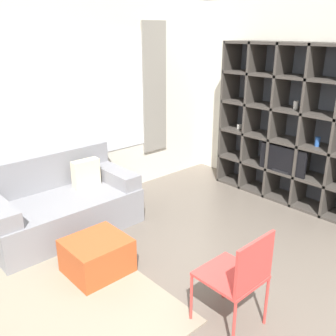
{
  "coord_description": "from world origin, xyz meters",
  "views": [
    {
      "loc": [
        -1.91,
        -1.04,
        2.26
      ],
      "look_at": [
        0.68,
        1.8,
        0.85
      ],
      "focal_mm": 40.0,
      "sensor_mm": 36.0,
      "label": 1
    }
  ],
  "objects_px": {
    "folding_chair": "(240,273)",
    "shelving_unit": "(293,126)",
    "couch_main": "(60,205)",
    "ottoman": "(97,256)"
  },
  "relations": [
    {
      "from": "folding_chair",
      "to": "shelving_unit",
      "type": "bearing_deg",
      "value": -156.67
    },
    {
      "from": "shelving_unit",
      "to": "ottoman",
      "type": "xyz_separation_m",
      "value": [
        -2.95,
        0.3,
        -0.88
      ]
    },
    {
      "from": "ottoman",
      "to": "folding_chair",
      "type": "distance_m",
      "value": 1.49
    },
    {
      "from": "ottoman",
      "to": "folding_chair",
      "type": "height_order",
      "value": "folding_chair"
    },
    {
      "from": "shelving_unit",
      "to": "couch_main",
      "type": "distance_m",
      "value": 3.19
    },
    {
      "from": "couch_main",
      "to": "folding_chair",
      "type": "relative_size",
      "value": 1.99
    },
    {
      "from": "couch_main",
      "to": "folding_chair",
      "type": "distance_m",
      "value": 2.46
    },
    {
      "from": "shelving_unit",
      "to": "folding_chair",
      "type": "xyz_separation_m",
      "value": [
        -2.54,
        -1.09,
        -0.54
      ]
    },
    {
      "from": "couch_main",
      "to": "ottoman",
      "type": "relative_size",
      "value": 2.97
    },
    {
      "from": "shelving_unit",
      "to": "folding_chair",
      "type": "relative_size",
      "value": 2.52
    }
  ]
}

